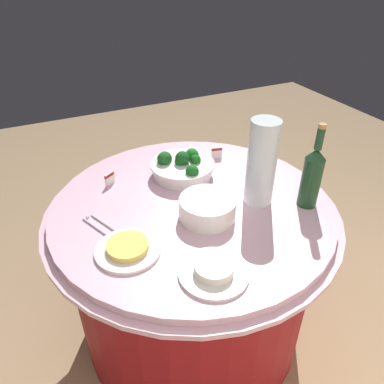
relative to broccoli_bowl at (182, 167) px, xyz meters
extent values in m
plane|color=#9E7F5B|center=(0.05, 0.21, -0.78)|extent=(6.00, 6.00, 0.00)
cylinder|color=maroon|center=(0.05, 0.21, -0.44)|extent=(1.01, 1.01, 0.69)
cylinder|color=#E0B2C6|center=(0.05, 0.21, -0.08)|extent=(1.16, 1.16, 0.02)
cylinder|color=#E0B2C6|center=(0.05, 0.21, -0.06)|extent=(1.10, 1.10, 0.03)
cylinder|color=white|center=(0.00, 0.00, -0.02)|extent=(0.26, 0.26, 0.05)
cylinder|color=white|center=(0.00, 0.00, 0.01)|extent=(0.28, 0.28, 0.01)
sphere|color=#19511E|center=(0.00, 0.00, 0.04)|extent=(0.06, 0.06, 0.06)
sphere|color=#195E1E|center=(0.01, 0.00, 0.03)|extent=(0.04, 0.04, 0.04)
sphere|color=#19741E|center=(-0.06, -0.03, 0.03)|extent=(0.06, 0.06, 0.06)
sphere|color=#197D1E|center=(0.06, -0.06, 0.03)|extent=(0.05, 0.05, 0.05)
sphere|color=#19561E|center=(0.07, -0.03, 0.04)|extent=(0.06, 0.06, 0.06)
sphere|color=#19511E|center=(0.06, -0.05, 0.03)|extent=(0.06, 0.06, 0.06)
sphere|color=#19661E|center=(-0.06, 0.02, 0.03)|extent=(0.05, 0.05, 0.05)
sphere|color=#19651E|center=(0.00, 0.10, 0.03)|extent=(0.05, 0.05, 0.05)
cylinder|color=white|center=(0.04, 0.32, -0.04)|extent=(0.21, 0.21, 0.01)
cylinder|color=white|center=(0.04, 0.32, -0.03)|extent=(0.21, 0.21, 0.01)
cylinder|color=white|center=(0.04, 0.32, -0.02)|extent=(0.21, 0.21, 0.01)
cylinder|color=white|center=(0.04, 0.32, -0.01)|extent=(0.21, 0.21, 0.01)
cylinder|color=white|center=(0.04, 0.32, 0.00)|extent=(0.21, 0.21, 0.01)
cylinder|color=white|center=(0.04, 0.32, 0.01)|extent=(0.21, 0.21, 0.01)
cylinder|color=white|center=(0.04, 0.32, 0.02)|extent=(0.21, 0.21, 0.01)
cylinder|color=white|center=(0.04, 0.32, 0.03)|extent=(0.21, 0.21, 0.01)
cylinder|color=#183D1F|center=(-0.35, 0.41, 0.06)|extent=(0.07, 0.07, 0.20)
cone|color=#183D1F|center=(-0.35, 0.41, 0.18)|extent=(0.07, 0.07, 0.04)
cylinder|color=#183D1F|center=(-0.35, 0.41, 0.24)|extent=(0.03, 0.03, 0.08)
cylinder|color=#B2844C|center=(-0.35, 0.41, 0.29)|extent=(0.03, 0.03, 0.02)
cylinder|color=silver|center=(-0.19, 0.31, 0.13)|extent=(0.11, 0.11, 0.34)
sphere|color=#E5B26B|center=(-0.17, 0.31, 0.00)|extent=(0.06, 0.06, 0.06)
sphere|color=#E5B26B|center=(-0.20, 0.33, 0.00)|extent=(0.06, 0.06, 0.06)
sphere|color=#E5B26B|center=(-0.20, 0.29, 0.00)|extent=(0.06, 0.06, 0.06)
sphere|color=#72C64C|center=(-0.17, 0.32, 0.05)|extent=(0.06, 0.06, 0.06)
sphere|color=#72C64C|center=(-0.21, 0.32, 0.05)|extent=(0.06, 0.06, 0.06)
sphere|color=#72C64C|center=(-0.19, 0.29, 0.05)|extent=(0.06, 0.06, 0.06)
sphere|color=red|center=(-0.18, 0.33, 0.10)|extent=(0.06, 0.06, 0.06)
sphere|color=red|center=(-0.21, 0.31, 0.10)|extent=(0.06, 0.06, 0.06)
sphere|color=red|center=(-0.18, 0.29, 0.10)|extent=(0.06, 0.06, 0.06)
sphere|color=#E5B26B|center=(-0.19, 0.33, 0.16)|extent=(0.06, 0.06, 0.06)
sphere|color=#E5B26B|center=(-0.21, 0.29, 0.16)|extent=(0.06, 0.06, 0.06)
sphere|color=#E5B26B|center=(-0.17, 0.30, 0.16)|extent=(0.06, 0.06, 0.06)
cylinder|color=silver|center=(0.39, 0.20, -0.04)|extent=(0.07, 0.15, 0.01)
cylinder|color=silver|center=(0.43, 0.21, -0.04)|extent=(0.07, 0.15, 0.01)
sphere|color=silver|center=(0.44, 0.13, -0.04)|extent=(0.01, 0.01, 0.01)
cylinder|color=white|center=(0.36, 0.37, -0.04)|extent=(0.22, 0.22, 0.01)
cylinder|color=#EACC60|center=(0.36, 0.37, -0.02)|extent=(0.14, 0.14, 0.02)
cylinder|color=white|center=(0.15, 0.58, -0.04)|extent=(0.22, 0.22, 0.01)
cylinder|color=white|center=(0.15, 0.58, -0.02)|extent=(0.12, 0.12, 0.03)
cube|color=white|center=(0.30, -0.06, -0.01)|extent=(0.05, 0.03, 0.05)
cube|color=maroon|center=(0.30, -0.06, 0.00)|extent=(0.05, 0.03, 0.01)
cube|color=white|center=(-0.22, -0.08, -0.01)|extent=(0.05, 0.02, 0.05)
cube|color=maroon|center=(-0.22, -0.08, 0.00)|extent=(0.05, 0.02, 0.01)
camera|label=1|loc=(0.56, 1.28, 0.79)|focal=34.34mm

